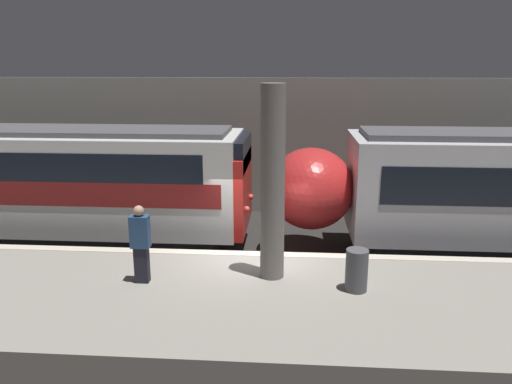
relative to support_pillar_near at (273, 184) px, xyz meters
name	(u,v)px	position (x,y,z in m)	size (l,w,h in m)	color
ground_plane	(255,290)	(-0.47, 1.38, -3.02)	(120.00, 120.00, 0.00)	#282623
platform	(246,318)	(-0.47, -0.90, -2.51)	(40.00, 4.56, 1.03)	gray
station_rear_barrier	(269,147)	(-0.47, 8.16, -0.57)	(50.00, 0.15, 4.90)	#9E998E
support_pillar_near	(273,184)	(0.00, 0.00, 0.00)	(0.50, 0.50, 4.01)	slate
person_waiting	(141,242)	(-2.65, -0.48, -1.14)	(0.38, 0.24, 1.64)	black
trash_bin	(357,270)	(1.69, -0.56, -1.58)	(0.44, 0.44, 0.85)	#4C4C51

